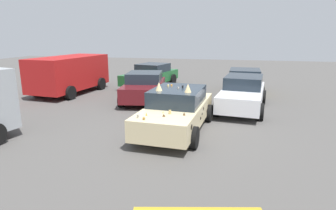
{
  "coord_description": "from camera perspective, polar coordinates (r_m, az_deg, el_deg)",
  "views": [
    {
      "loc": [
        -9.28,
        -1.93,
        3.25
      ],
      "look_at": [
        0.0,
        0.3,
        0.9
      ],
      "focal_mm": 30.53,
      "sensor_mm": 36.0,
      "label": 1
    }
  ],
  "objects": [
    {
      "name": "parked_sedan_row_back_far",
      "position": [
        16.62,
        14.99,
        4.6
      ],
      "size": [
        4.55,
        2.07,
        1.41
      ],
      "rotation": [
        0.0,
        0.0,
        -0.02
      ],
      "color": "gold",
      "rests_on": "ground"
    },
    {
      "name": "parked_sedan_far_left",
      "position": [
        13.11,
        14.67,
        2.34
      ],
      "size": [
        4.73,
        2.32,
        1.47
      ],
      "rotation": [
        0.0,
        0.0,
        3.03
      ],
      "color": "white",
      "rests_on": "ground"
    },
    {
      "name": "parked_sedan_behind_left",
      "position": [
        14.28,
        -4.74,
        3.61
      ],
      "size": [
        4.16,
        2.52,
        1.44
      ],
      "rotation": [
        0.0,
        0.0,
        3.31
      ],
      "color": "#5B1419",
      "rests_on": "ground"
    },
    {
      "name": "art_car_decorated",
      "position": [
        9.84,
        1.76,
        -0.92
      ],
      "size": [
        4.62,
        2.22,
        1.75
      ],
      "rotation": [
        0.0,
        0.0,
        3.09
      ],
      "color": "beige",
      "rests_on": "ground"
    },
    {
      "name": "parked_sedan_row_back_center",
      "position": [
        18.56,
        -3.42,
        5.96
      ],
      "size": [
        4.89,
        2.82,
        1.43
      ],
      "rotation": [
        0.0,
        0.0,
        2.91
      ],
      "color": "#1E602D",
      "rests_on": "ground"
    },
    {
      "name": "parked_van_behind_right",
      "position": [
        17.17,
        -18.99,
        6.13
      ],
      "size": [
        5.12,
        2.68,
        2.07
      ],
      "rotation": [
        0.0,
        0.0,
        -0.08
      ],
      "color": "#B21919",
      "rests_on": "ground"
    },
    {
      "name": "ground_plane",
      "position": [
        10.02,
        1.67,
        -5.1
      ],
      "size": [
        60.0,
        60.0,
        0.0
      ],
      "primitive_type": "plane",
      "color": "#514F4C"
    }
  ]
}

